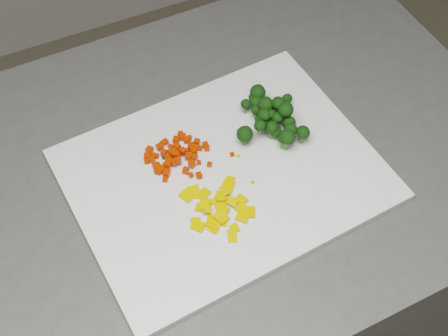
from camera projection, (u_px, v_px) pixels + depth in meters
name	position (u px, v px, depth m)	size (l,w,h in m)	color
counter_block	(217.00, 288.00, 1.30)	(0.93, 0.65, 0.90)	#474744
cutting_board	(224.00, 174.00, 0.91)	(0.43, 0.34, 0.01)	silver
carrot_pile	(177.00, 154.00, 0.91)	(0.10, 0.10, 0.03)	red
pepper_pile	(220.00, 203.00, 0.87)	(0.11, 0.11, 0.02)	#DCA10B
broccoli_pile	(272.00, 119.00, 0.93)	(0.12, 0.12, 0.05)	black
carrot_cube_0	(154.00, 156.00, 0.92)	(0.01, 0.01, 0.01)	red
carrot_cube_1	(178.00, 153.00, 0.92)	(0.01, 0.01, 0.01)	red
carrot_cube_2	(192.00, 158.00, 0.92)	(0.01, 0.01, 0.01)	red
carrot_cube_3	(167.00, 174.00, 0.90)	(0.01, 0.01, 0.01)	red
carrot_cube_4	(178.00, 156.00, 0.91)	(0.01, 0.01, 0.01)	red
carrot_cube_5	(183.00, 151.00, 0.92)	(0.01, 0.01, 0.01)	red
carrot_cube_6	(156.00, 166.00, 0.91)	(0.01, 0.01, 0.01)	red
carrot_cube_7	(189.00, 157.00, 0.92)	(0.01, 0.01, 0.01)	red
carrot_cube_8	(159.00, 147.00, 0.93)	(0.01, 0.01, 0.01)	red
carrot_cube_9	(181.00, 134.00, 0.95)	(0.01, 0.01, 0.01)	red
carrot_cube_10	(157.00, 156.00, 0.92)	(0.01, 0.01, 0.01)	red
carrot_cube_11	(192.00, 165.00, 0.91)	(0.01, 0.01, 0.01)	red
carrot_cube_12	(174.00, 163.00, 0.91)	(0.01, 0.01, 0.01)	red
carrot_cube_13	(194.00, 151.00, 0.93)	(0.01, 0.01, 0.01)	red
carrot_cube_14	(186.00, 171.00, 0.91)	(0.01, 0.01, 0.01)	red
carrot_cube_15	(167.00, 164.00, 0.91)	(0.01, 0.01, 0.01)	red
carrot_cube_16	(196.00, 148.00, 0.93)	(0.01, 0.01, 0.01)	red
carrot_cube_17	(190.00, 138.00, 0.94)	(0.01, 0.01, 0.01)	red
carrot_cube_18	(158.00, 172.00, 0.91)	(0.01, 0.01, 0.01)	red
carrot_cube_19	(169.00, 162.00, 0.91)	(0.01, 0.01, 0.01)	red
carrot_cube_20	(158.00, 167.00, 0.91)	(0.01, 0.01, 0.01)	red
carrot_cube_21	(197.00, 142.00, 0.94)	(0.01, 0.01, 0.01)	red
carrot_cube_22	(178.00, 161.00, 0.91)	(0.01, 0.01, 0.01)	red
carrot_cube_23	(194.00, 157.00, 0.92)	(0.01, 0.01, 0.01)	red
carrot_cube_24	(165.00, 142.00, 0.94)	(0.01, 0.01, 0.01)	red
carrot_cube_25	(147.00, 157.00, 0.92)	(0.01, 0.01, 0.01)	red
carrot_cube_26	(205.00, 145.00, 0.93)	(0.01, 0.01, 0.01)	red
carrot_cube_27	(183.00, 137.00, 0.94)	(0.01, 0.01, 0.01)	red
carrot_cube_28	(173.00, 153.00, 0.92)	(0.01, 0.01, 0.01)	red
carrot_cube_29	(175.00, 151.00, 0.93)	(0.01, 0.01, 0.01)	red
carrot_cube_30	(147.00, 161.00, 0.92)	(0.01, 0.01, 0.01)	red
carrot_cube_31	(167.00, 171.00, 0.91)	(0.01, 0.01, 0.01)	red
carrot_cube_32	(192.00, 148.00, 0.93)	(0.01, 0.01, 0.01)	red
carrot_cube_33	(168.00, 160.00, 0.92)	(0.01, 0.01, 0.01)	red
carrot_cube_34	(167.00, 156.00, 0.92)	(0.01, 0.01, 0.01)	red
carrot_cube_35	(165.00, 165.00, 0.91)	(0.01, 0.01, 0.01)	red
carrot_cube_36	(200.00, 148.00, 0.93)	(0.01, 0.01, 0.01)	red
carrot_cube_37	(164.00, 152.00, 0.92)	(0.01, 0.01, 0.01)	red
carrot_cube_38	(167.00, 153.00, 0.93)	(0.01, 0.01, 0.01)	red
carrot_cube_39	(177.00, 139.00, 0.94)	(0.01, 0.01, 0.01)	red
carrot_cube_40	(210.00, 164.00, 0.91)	(0.01, 0.01, 0.01)	red
carrot_cube_41	(178.00, 148.00, 0.92)	(0.01, 0.01, 0.01)	red
carrot_cube_42	(176.00, 140.00, 0.94)	(0.01, 0.01, 0.01)	red
carrot_cube_43	(177.00, 159.00, 0.92)	(0.01, 0.01, 0.01)	red
carrot_cube_44	(174.00, 152.00, 0.92)	(0.01, 0.01, 0.01)	red
carrot_cube_45	(177.00, 147.00, 0.92)	(0.01, 0.01, 0.01)	red
carrot_cube_46	(178.00, 156.00, 0.92)	(0.01, 0.01, 0.01)	red
carrot_cube_47	(168.00, 164.00, 0.90)	(0.01, 0.01, 0.01)	red
carrot_cube_48	(192.00, 163.00, 0.91)	(0.01, 0.01, 0.01)	red
carrot_cube_49	(177.00, 156.00, 0.92)	(0.01, 0.01, 0.01)	red
carrot_cube_50	(187.00, 151.00, 0.93)	(0.01, 0.01, 0.01)	red
carrot_cube_51	(149.00, 152.00, 0.93)	(0.01, 0.01, 0.01)	red
carrot_cube_52	(175.00, 150.00, 0.93)	(0.01, 0.01, 0.01)	red
carrot_cube_53	(157.00, 170.00, 0.91)	(0.01, 0.01, 0.01)	red
carrot_cube_54	(150.00, 150.00, 0.93)	(0.01, 0.01, 0.01)	red
carrot_cube_55	(199.00, 163.00, 0.92)	(0.01, 0.01, 0.01)	red
carrot_cube_56	(177.00, 155.00, 0.91)	(0.01, 0.01, 0.01)	red
carrot_cube_57	(196.00, 148.00, 0.93)	(0.01, 0.01, 0.01)	red
carrot_cube_58	(152.00, 160.00, 0.92)	(0.01, 0.01, 0.01)	red
carrot_cube_59	(171.00, 147.00, 0.93)	(0.01, 0.01, 0.01)	red
carrot_cube_60	(187.00, 140.00, 0.94)	(0.01, 0.01, 0.01)	red
carrot_cube_61	(162.00, 145.00, 0.94)	(0.01, 0.01, 0.01)	red
carrot_cube_62	(165.00, 167.00, 0.91)	(0.01, 0.01, 0.01)	red
carrot_cube_63	(191.00, 175.00, 0.90)	(0.01, 0.01, 0.01)	red
carrot_cube_64	(199.00, 175.00, 0.90)	(0.01, 0.01, 0.01)	red
carrot_cube_65	(165.00, 179.00, 0.90)	(0.01, 0.01, 0.01)	red
carrot_cube_66	(191.00, 146.00, 0.93)	(0.01, 0.01, 0.01)	red
carrot_cube_67	(177.00, 151.00, 0.93)	(0.01, 0.01, 0.01)	red
carrot_cube_68	(207.00, 148.00, 0.93)	(0.01, 0.01, 0.01)	red
carrot_cube_69	(172.00, 152.00, 0.92)	(0.01, 0.01, 0.01)	red
carrot_cube_70	(160.00, 171.00, 0.91)	(0.01, 0.01, 0.01)	red
pepper_chunk_0	(230.00, 181.00, 0.90)	(0.02, 0.01, 0.00)	#DCA10B
pepper_chunk_1	(198.00, 226.00, 0.85)	(0.02, 0.01, 0.00)	#DCA10B
pepper_chunk_2	(250.00, 212.00, 0.87)	(0.02, 0.01, 0.00)	#DCA10B
pepper_chunk_3	(232.00, 202.00, 0.87)	(0.01, 0.01, 0.00)	#DCA10B
pepper_chunk_4	(235.00, 228.00, 0.85)	(0.01, 0.01, 0.00)	#DCA10B
pepper_chunk_5	(219.00, 201.00, 0.88)	(0.02, 0.02, 0.00)	#DCA10B
pepper_chunk_6	(200.00, 208.00, 0.87)	(0.01, 0.01, 0.00)	#DCA10B
pepper_chunk_7	(221.00, 217.00, 0.86)	(0.02, 0.02, 0.00)	#DCA10B
pepper_chunk_8	(213.00, 224.00, 0.86)	(0.02, 0.02, 0.00)	#DCA10B
pepper_chunk_9	(223.00, 221.00, 0.86)	(0.02, 0.01, 0.00)	#DCA10B
pepper_chunk_10	(213.00, 229.00, 0.85)	(0.02, 0.01, 0.00)	#DCA10B
pepper_chunk_11	(243.00, 216.00, 0.86)	(0.02, 0.02, 0.00)	#DCA10B
pepper_chunk_12	(196.00, 194.00, 0.89)	(0.01, 0.01, 0.00)	#DCA10B
pepper_chunk_13	(220.00, 196.00, 0.88)	(0.01, 0.02, 0.00)	#DCA10B
pepper_chunk_14	(221.00, 199.00, 0.88)	(0.01, 0.02, 0.00)	#DCA10B
pepper_chunk_15	(225.00, 191.00, 0.88)	(0.02, 0.01, 0.00)	#DCA10B
pepper_chunk_16	(207.00, 202.00, 0.88)	(0.01, 0.01, 0.00)	#DCA10B
pepper_chunk_17	(207.00, 209.00, 0.86)	(0.01, 0.01, 0.00)	#DCA10B
pepper_chunk_18	(211.00, 219.00, 0.86)	(0.02, 0.01, 0.00)	#DCA10B
pepper_chunk_19	(220.00, 206.00, 0.87)	(0.02, 0.01, 0.00)	#DCA10B
pepper_chunk_20	(220.00, 217.00, 0.86)	(0.02, 0.01, 0.00)	#DCA10B
pepper_chunk_21	(196.00, 222.00, 0.86)	(0.01, 0.01, 0.00)	#DCA10B
pepper_chunk_22	(241.00, 200.00, 0.88)	(0.02, 0.01, 0.00)	#DCA10B
pepper_chunk_23	(193.00, 190.00, 0.89)	(0.02, 0.01, 0.00)	#DCA10B
pepper_chunk_24	(204.00, 194.00, 0.89)	(0.02, 0.01, 0.00)	#DCA10B
pepper_chunk_25	(232.00, 236.00, 0.84)	(0.02, 0.01, 0.00)	#DCA10B
pepper_chunk_26	(223.00, 210.00, 0.87)	(0.02, 0.01, 0.00)	#DCA10B
pepper_chunk_27	(205.00, 205.00, 0.87)	(0.01, 0.01, 0.00)	#DCA10B
pepper_chunk_28	(187.00, 196.00, 0.88)	(0.02, 0.02, 0.00)	#DCA10B
pepper_chunk_29	(228.00, 186.00, 0.89)	(0.02, 0.02, 0.00)	#DCA10B
pepper_chunk_30	(241.00, 208.00, 0.87)	(0.01, 0.02, 0.00)	#DCA10B
broccoli_floret_0	(276.00, 117.00, 0.96)	(0.02, 0.02, 0.02)	black
broccoli_floret_1	(274.00, 110.00, 0.96)	(0.03, 0.03, 0.03)	black
broccoli_floret_2	(253.00, 101.00, 0.98)	(0.02, 0.02, 0.03)	black
broccoli_floret_3	(284.00, 114.00, 0.95)	(0.03, 0.03, 0.04)	black
broccoli_floret_4	(285.00, 113.00, 0.93)	(0.03, 0.03, 0.04)	black
broccoli_floret_5	(283.00, 141.00, 0.92)	(0.03, 0.03, 0.03)	black
broccoli_floret_6	(271.00, 131.00, 0.94)	(0.03, 0.03, 0.03)	black
broccoli_floret_7	(264.00, 117.00, 0.94)	(0.03, 0.03, 0.03)	black
broccoli_floret_8	(256.00, 104.00, 0.97)	(0.03, 0.03, 0.03)	black
broccoli_floret_9	(290.00, 133.00, 0.93)	(0.03, 0.03, 0.03)	black
broccoli_floret_10	(257.00, 96.00, 0.97)	(0.03, 0.03, 0.04)	black
broccoli_floret_11	(275.00, 133.00, 0.94)	(0.02, 0.02, 0.02)	black
broccoli_floret_12	(245.00, 107.00, 0.97)	(0.02, 0.02, 0.02)	black
broccoli_floret_13	(271.00, 131.00, 0.94)	(0.03, 0.03, 0.03)	black
broccoli_floret_14	(256.00, 113.00, 0.96)	(0.02, 0.02, 0.03)	black
broccoli_floret_15	(265.00, 108.00, 0.95)	(0.03, 0.03, 0.03)	black
broccoli_floret_16	(278.00, 106.00, 0.94)	(0.03, 0.03, 0.03)	black
broccoli_floret_17	(277.00, 120.00, 0.94)	(0.02, 0.02, 0.03)	black
broccoli_floret_18	(289.00, 126.00, 0.94)	(0.03, 0.03, 0.03)	black
broccoli_floret_19	(302.00, 135.00, 0.93)	(0.03, 0.03, 0.03)	black
broccoli_floret_20	(270.00, 116.00, 0.94)	(0.02, 0.02, 0.02)	black
broccoli_floret_21	(262.00, 123.00, 0.95)	(0.03, 0.03, 0.03)	black
broccoli_floret_22	(287.00, 141.00, 0.92)	(0.03, 0.03, 0.04)	black
broccoli_floret_23	(260.00, 128.00, 0.93)	(0.02, 0.02, 0.02)	black
broccoli_floret_24	(244.00, 137.00, 0.93)	(0.03, 0.03, 0.03)	black
broccoli_floret_25	(286.00, 101.00, 0.98)	(0.02, 0.02, 0.02)	black
stray_bit_0	(239.00, 156.00, 0.93)	(0.00, 0.00, 0.00)	#DCA10B
stray_bit_1	(248.00, 130.00, 0.95)	(0.00, 0.00, 0.00)	#DCA10B
stray_bit_2	(252.00, 182.00, 0.90)	(0.00, 0.00, 0.00)	#DCA10B
stray_bit_3	(154.00, 166.00, 0.91)	(0.01, 0.01, 0.00)	#DCA10B
stray_bit_4	(200.00, 177.00, 0.90)	(0.01, 0.01, 0.00)	red
stray_bit_5	(158.00, 169.00, 0.91)	(0.01, 0.01, 0.01)	red
stray_bit_6	(238.00, 131.00, 0.95)	(0.00, 0.00, 0.00)	black
stray_bit_7	(232.00, 155.00, 0.93)	(0.01, 0.01, 0.00)	red
stray_bit_8	(164.00, 157.00, 0.92)	(0.01, 0.01, 0.01)	black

